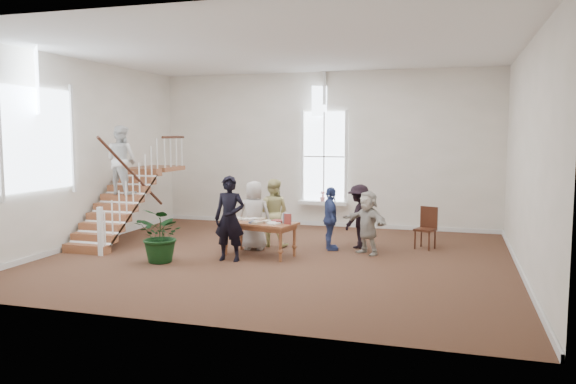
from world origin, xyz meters
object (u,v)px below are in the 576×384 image
(person_yellow, at_px, (273,213))
(library_table, at_px, (259,226))
(woman_cluster_a, at_px, (331,219))
(woman_cluster_c, at_px, (368,222))
(police_officer, at_px, (230,218))
(floor_plant, at_px, (162,235))
(side_chair, at_px, (427,225))
(elderly_woman, at_px, (254,215))
(woman_cluster_b, at_px, (359,216))

(person_yellow, bearing_deg, library_table, 92.47)
(library_table, distance_m, woman_cluster_a, 1.75)
(woman_cluster_c, bearing_deg, police_officer, -113.02)
(floor_plant, xyz_separation_m, side_chair, (5.30, 3.11, -0.03))
(woman_cluster_a, height_order, floor_plant, woman_cluster_a)
(police_officer, relative_size, person_yellow, 1.12)
(person_yellow, distance_m, floor_plant, 2.89)
(woman_cluster_a, bearing_deg, side_chair, -89.44)
(police_officer, xyz_separation_m, floor_plant, (-1.31, -0.57, -0.33))
(library_table, relative_size, woman_cluster_c, 1.22)
(police_officer, height_order, elderly_woman, police_officer)
(library_table, bearing_deg, woman_cluster_c, 33.43)
(woman_cluster_c, relative_size, side_chair, 1.46)
(woman_cluster_a, bearing_deg, library_table, 106.69)
(elderly_woman, xyz_separation_m, woman_cluster_a, (1.73, 0.46, -0.07))
(elderly_woman, height_order, side_chair, elderly_woman)
(elderly_woman, distance_m, woman_cluster_c, 2.65)
(woman_cluster_b, xyz_separation_m, floor_plant, (-3.74, -2.72, -0.17))
(woman_cluster_a, height_order, woman_cluster_c, woman_cluster_a)
(police_officer, distance_m, elderly_woman, 1.26)
(woman_cluster_a, distance_m, side_chair, 2.32)
(police_officer, height_order, side_chair, police_officer)
(library_table, distance_m, side_chair, 4.02)
(floor_plant, bearing_deg, woman_cluster_a, 35.92)
(police_officer, relative_size, side_chair, 1.85)
(police_officer, bearing_deg, side_chair, 30.33)
(library_table, distance_m, elderly_woman, 0.71)
(elderly_woman, relative_size, person_yellow, 0.99)
(police_officer, bearing_deg, floor_plant, -158.57)
(elderly_woman, height_order, person_yellow, person_yellow)
(woman_cluster_a, bearing_deg, person_yellow, 67.66)
(elderly_woman, relative_size, woman_cluster_c, 1.12)
(library_table, relative_size, woman_cluster_a, 1.19)
(person_yellow, xyz_separation_m, side_chair, (3.59, 0.79, -0.26))
(library_table, bearing_deg, elderly_woman, 132.80)
(police_officer, bearing_deg, elderly_woman, 83.29)
(woman_cluster_c, bearing_deg, floor_plant, -114.67)
(library_table, distance_m, floor_plant, 2.13)
(woman_cluster_c, bearing_deg, woman_cluster_b, 152.92)
(library_table, xyz_separation_m, woman_cluster_c, (2.29, 0.86, 0.04))
(floor_plant, bearing_deg, side_chair, 30.40)
(woman_cluster_b, distance_m, woman_cluster_c, 0.72)
(person_yellow, xyz_separation_m, woman_cluster_c, (2.33, -0.24, -0.09))
(library_table, height_order, police_officer, police_officer)
(police_officer, xyz_separation_m, person_yellow, (0.40, 1.75, -0.10))
(police_officer, distance_m, woman_cluster_a, 2.51)
(side_chair, bearing_deg, library_table, -130.85)
(woman_cluster_c, xyz_separation_m, floor_plant, (-4.04, -2.07, -0.14))
(person_yellow, bearing_deg, elderly_woman, 59.16)
(woman_cluster_a, bearing_deg, elderly_woman, 84.15)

